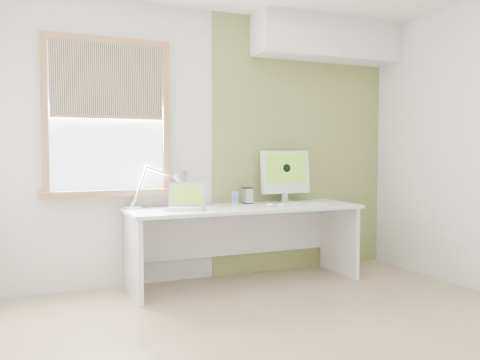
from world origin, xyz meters
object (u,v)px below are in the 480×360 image
external_drive (247,195)px  imac (285,173)px  desk (243,226)px  laptop (186,203)px  desk_lamp (173,185)px

external_drive → imac: bearing=-1.1°
external_drive → imac: 0.47m
desk → external_drive: size_ratio=13.78×
laptop → imac: 1.17m
desk_lamp → laptop: 0.31m
external_drive → imac: size_ratio=0.30×
laptop → external_drive: size_ratio=2.60×
external_drive → imac: imac is taller
laptop → imac: (1.13, 0.24, 0.23)m
desk → external_drive: external_drive is taller
desk_lamp → imac: bearing=-1.8°
desk → external_drive: 0.35m
external_drive → imac: (0.42, -0.01, 0.21)m
laptop → external_drive: bearing=19.3°
desk → laptop: 0.63m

